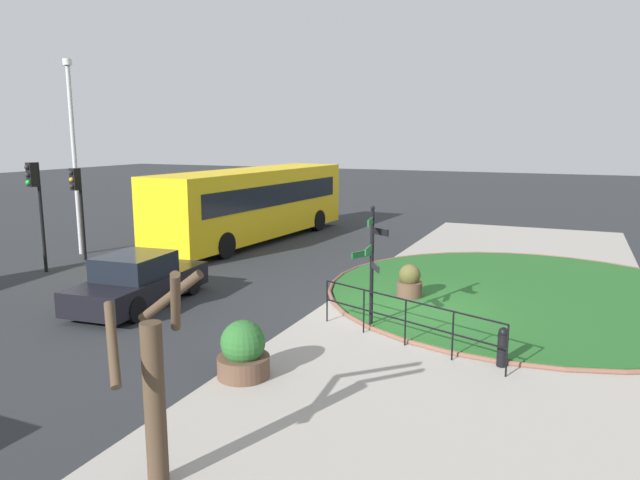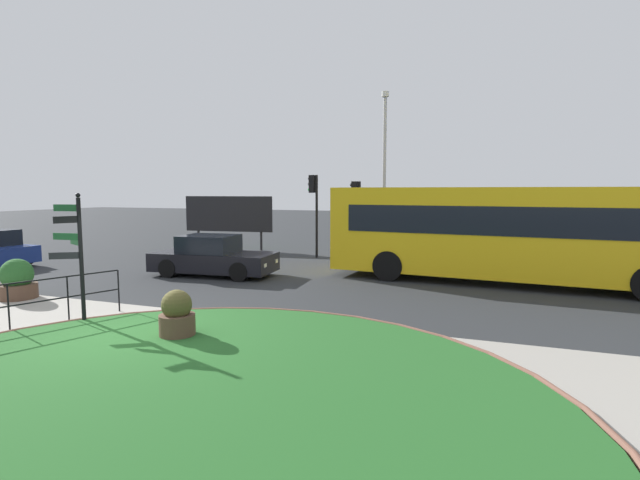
# 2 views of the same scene
# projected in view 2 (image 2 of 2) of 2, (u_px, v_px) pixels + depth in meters

# --- Properties ---
(ground) EXTENTS (120.00, 120.00, 0.00)m
(ground) POSITION_uv_depth(u_px,v_px,m) (122.00, 337.00, 9.81)
(ground) COLOR #282B2D
(sidewalk_paving) EXTENTS (32.00, 8.28, 0.02)m
(sidewalk_paving) POSITION_uv_depth(u_px,v_px,m) (41.00, 368.00, 8.07)
(sidewalk_paving) COLOR #9E998E
(sidewalk_paving) RESTS_ON ground
(grass_island) EXTENTS (11.21, 11.21, 0.10)m
(grass_island) POSITION_uv_depth(u_px,v_px,m) (155.00, 418.00, 6.24)
(grass_island) COLOR #235B23
(grass_island) RESTS_ON ground
(grass_kerb_ring) EXTENTS (11.52, 11.52, 0.11)m
(grass_kerb_ring) POSITION_uv_depth(u_px,v_px,m) (155.00, 417.00, 6.24)
(grass_kerb_ring) COLOR brown
(grass_kerb_ring) RESTS_ON ground
(signpost_directional) EXTENTS (0.75, 0.76, 2.93)m
(signpost_directional) POSITION_uv_depth(u_px,v_px,m) (76.00, 249.00, 10.65)
(signpost_directional) COLOR black
(signpost_directional) RESTS_ON ground
(railing_grass_edge) EXTENTS (1.75, 4.44, 1.06)m
(railing_grass_edge) POSITION_uv_depth(u_px,v_px,m) (8.00, 301.00, 10.04)
(railing_grass_edge) COLOR black
(railing_grass_edge) RESTS_ON ground
(bus_yellow) EXTENTS (11.57, 3.41, 3.08)m
(bus_yellow) POSITION_uv_depth(u_px,v_px,m) (510.00, 232.00, 15.33)
(bus_yellow) COLOR yellow
(bus_yellow) RESTS_ON ground
(car_near_lane) EXTENTS (4.42, 2.11, 1.42)m
(car_near_lane) POSITION_uv_depth(u_px,v_px,m) (213.00, 257.00, 16.91)
(car_near_lane) COLOR black
(car_near_lane) RESTS_ON ground
(traffic_light_near) EXTENTS (0.49, 0.30, 3.66)m
(traffic_light_near) POSITION_uv_depth(u_px,v_px,m) (314.00, 197.00, 21.30)
(traffic_light_near) COLOR black
(traffic_light_near) RESTS_ON ground
(traffic_light_far) EXTENTS (0.49, 0.27, 3.38)m
(traffic_light_far) POSITION_uv_depth(u_px,v_px,m) (356.00, 202.00, 20.82)
(traffic_light_far) COLOR black
(traffic_light_far) RESTS_ON ground
(lamppost_tall) EXTENTS (0.32, 0.32, 7.28)m
(lamppost_tall) POSITION_uv_depth(u_px,v_px,m) (384.00, 169.00, 21.30)
(lamppost_tall) COLOR #B7B7BC
(lamppost_tall) RESTS_ON ground
(billboard_left) EXTENTS (4.66, 0.65, 2.70)m
(billboard_left) POSITION_uv_depth(u_px,v_px,m) (229.00, 215.00, 24.29)
(billboard_left) COLOR black
(billboard_left) RESTS_ON ground
(planter_near_signpost) EXTENTS (0.71, 0.71, 1.02)m
(planter_near_signpost) POSITION_uv_depth(u_px,v_px,m) (177.00, 317.00, 9.63)
(planter_near_signpost) COLOR brown
(planter_near_signpost) RESTS_ON ground
(planter_kerbside) EXTENTS (1.00, 1.00, 1.12)m
(planter_kerbside) POSITION_uv_depth(u_px,v_px,m) (17.00, 281.00, 13.25)
(planter_kerbside) COLOR brown
(planter_kerbside) RESTS_ON ground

